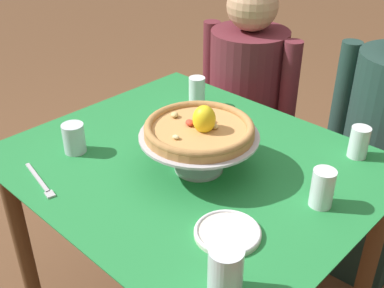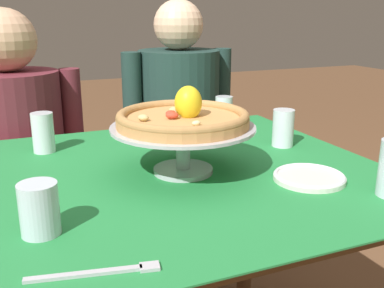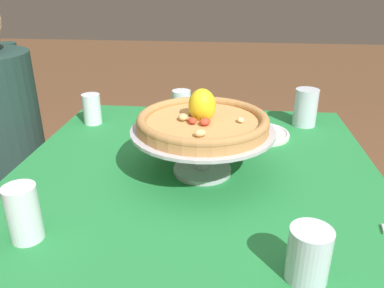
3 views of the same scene
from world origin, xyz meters
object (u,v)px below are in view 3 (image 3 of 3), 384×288
(pizza_stand, at_px, (203,140))
(pizza, at_px, (203,121))
(water_glass_back_left, at_px, (24,216))
(water_glass_front_left, at_px, (308,258))
(water_glass_front_right, at_px, (305,110))
(side_plate, at_px, (262,134))
(water_glass_back_right, at_px, (92,111))
(water_glass_side_right, at_px, (182,109))

(pizza_stand, distance_m, pizza, 0.05)
(water_glass_back_left, height_order, water_glass_front_left, water_glass_back_left)
(pizza_stand, bearing_deg, pizza, 20.49)
(pizza_stand, height_order, water_glass_front_right, water_glass_front_right)
(water_glass_front_left, relative_size, side_plate, 0.57)
(water_glass_back_right, distance_m, water_glass_front_right, 0.74)
(water_glass_back_left, relative_size, water_glass_front_left, 1.17)
(pizza, xyz_separation_m, water_glass_back_left, (-0.31, 0.32, -0.09))
(water_glass_front_right, bearing_deg, water_glass_back_left, 137.02)
(water_glass_back_left, xyz_separation_m, water_glass_front_right, (0.70, -0.65, 0.00))
(water_glass_back_left, bearing_deg, water_glass_front_left, -95.84)
(pizza_stand, bearing_deg, water_glass_back_right, 51.91)
(water_glass_side_right, relative_size, water_glass_front_left, 1.14)
(pizza_stand, xyz_separation_m, water_glass_back_right, (0.32, 0.41, -0.05))
(water_glass_front_left, bearing_deg, side_plate, 3.12)
(water_glass_back_left, xyz_separation_m, side_plate, (0.58, -0.50, -0.04))
(water_glass_back_left, distance_m, water_glass_side_right, 0.72)
(pizza_stand, height_order, water_glass_side_right, pizza_stand)
(water_glass_side_right, bearing_deg, side_plate, -110.99)
(water_glass_back_right, xyz_separation_m, water_glass_front_right, (0.06, -0.74, 0.01))
(water_glass_back_right, height_order, water_glass_front_right, water_glass_front_right)
(pizza, distance_m, water_glass_front_left, 0.44)
(water_glass_side_right, xyz_separation_m, water_glass_front_left, (-0.74, -0.31, -0.01))
(water_glass_side_right, bearing_deg, water_glass_front_left, -157.14)
(water_glass_back_left, height_order, water_glass_front_right, water_glass_front_right)
(side_plate, bearing_deg, water_glass_front_left, -176.88)
(water_glass_side_right, distance_m, side_plate, 0.30)
(water_glass_back_left, distance_m, water_glass_front_right, 0.95)
(water_glass_front_left, bearing_deg, water_glass_back_left, 84.16)
(pizza_stand, relative_size, water_glass_back_left, 3.12)
(water_glass_front_right, bearing_deg, water_glass_side_right, 91.62)
(side_plate, bearing_deg, pizza, 146.51)
(water_glass_side_right, bearing_deg, pizza_stand, -164.49)
(water_glass_back_left, xyz_separation_m, water_glass_side_right, (0.68, -0.22, -0.00))
(pizza_stand, xyz_separation_m, water_glass_front_left, (-0.37, -0.21, -0.05))
(pizza, relative_size, water_glass_side_right, 2.92)
(water_glass_side_right, bearing_deg, water_glass_front_right, -88.38)
(pizza, distance_m, water_glass_back_right, 0.53)
(water_glass_back_left, bearing_deg, pizza_stand, -45.89)
(water_glass_back_right, height_order, water_glass_front_left, water_glass_back_right)
(pizza_stand, distance_m, water_glass_front_right, 0.50)
(water_glass_back_right, relative_size, water_glass_front_left, 1.05)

